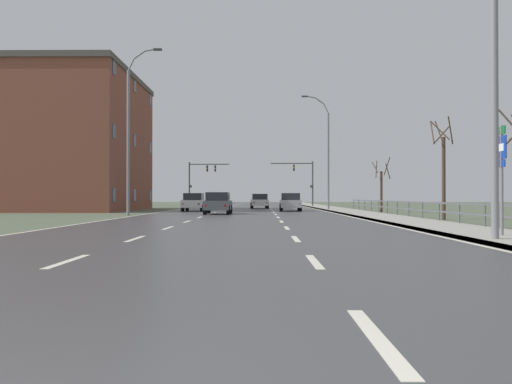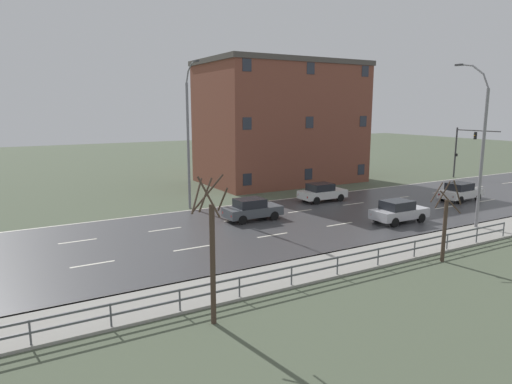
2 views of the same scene
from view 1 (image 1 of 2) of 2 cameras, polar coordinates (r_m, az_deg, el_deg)
The scene contains 17 objects.
ground_plane at distance 50.64m, azimuth -0.94°, elevation -2.01°, with size 160.00×160.00×0.12m.
road_asphalt_strip at distance 62.63m, azimuth -0.65°, elevation -1.66°, with size 14.00×120.00×0.03m.
sidewalk_right at distance 63.02m, azimuth 7.03°, elevation -1.60°, with size 3.00×120.00×0.12m.
guardrail at distance 30.61m, azimuth 16.73°, elevation -1.51°, with size 0.07×39.19×1.00m.
street_lamp_foreground at distance 16.14m, azimuth 23.75°, elevation 15.21°, with size 2.43×0.24×11.44m.
street_lamp_midground at distance 50.10m, azimuth 7.58°, elevation 4.07°, with size 2.59×0.24×10.76m.
street_lamp_left_bank at distance 36.78m, azimuth -13.36°, elevation 6.17°, with size 2.36×0.24×11.25m.
highway_sign at distance 17.18m, azimuth 24.85°, elevation 2.52°, with size 0.09×0.68×3.34m.
traffic_signal_right at distance 68.03m, azimuth 5.24°, elevation 1.67°, with size 5.42×0.36×5.78m.
traffic_signal_left at distance 68.39m, azimuth -6.08°, elevation 1.73°, with size 5.21×0.36×5.69m.
car_far_right at distance 56.70m, azimuth 0.38°, elevation -0.98°, with size 2.02×4.20×1.57m.
car_distant at distance 46.60m, azimuth -6.66°, elevation -1.07°, with size 1.88×4.12×1.57m.
car_near_right at distance 46.43m, azimuth 3.71°, elevation -1.07°, with size 1.88×4.12×1.57m.
car_mid_centre at distance 37.96m, azimuth -4.09°, elevation -1.19°, with size 1.86×4.11×1.57m.
brick_building at distance 52.23m, azimuth -18.43°, elevation 5.09°, with size 10.48×16.56×12.66m.
bare_tree_mid at distance 30.55m, azimuth 19.45°, elevation 2.19°, with size 1.31×1.52×5.57m.
bare_tree_far at distance 43.16m, azimuth 13.32°, elevation 0.47°, with size 1.43×1.45×4.39m.
Camera 1 is at (1.33, -2.61, 1.24)m, focal length 37.25 mm.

